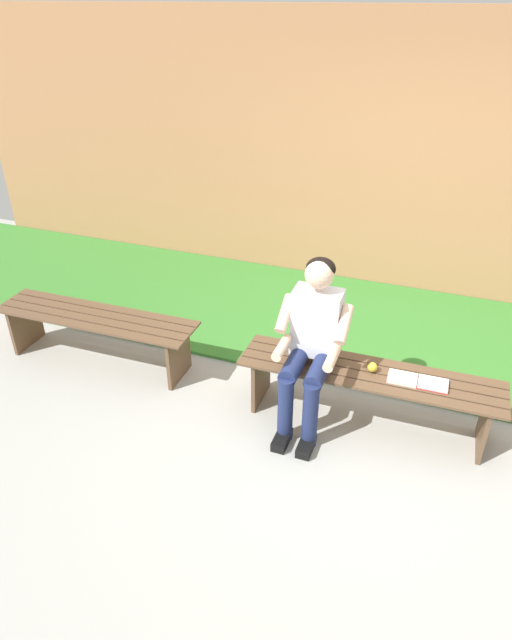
{
  "coord_description": "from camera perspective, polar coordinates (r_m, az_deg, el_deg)",
  "views": [
    {
      "loc": [
        -0.35,
        3.27,
        2.78
      ],
      "look_at": [
        0.81,
        0.15,
        0.8
      ],
      "focal_mm": 31.0,
      "sensor_mm": 36.0,
      "label": 1
    }
  ],
  "objects": [
    {
      "name": "person_seated",
      "position": [
        3.87,
        5.75,
        -2.11
      ],
      "size": [
        0.5,
        0.69,
        1.26
      ],
      "color": "silver",
      "rests_on": "ground"
    },
    {
      "name": "brick_wall",
      "position": [
        5.94,
        12.01,
        16.15
      ],
      "size": [
        9.5,
        0.24,
        2.7
      ],
      "primitive_type": "cube",
      "color": "#B27A51",
      "rests_on": "ground"
    },
    {
      "name": "grass_strip",
      "position": [
        5.58,
        1.98,
        0.96
      ],
      "size": [
        9.0,
        1.95,
        0.03
      ],
      "primitive_type": "cube",
      "color": "#387A2D",
      "rests_on": "ground"
    },
    {
      "name": "book_open",
      "position": [
        4.01,
        16.34,
        -6.1
      ],
      "size": [
        0.41,
        0.16,
        0.02
      ],
      "rotation": [
        0.0,
        0.0,
        0.02
      ],
      "color": "white",
      "rests_on": "bench_near"
    },
    {
      "name": "bench_near",
      "position": [
        4.09,
        11.48,
        -6.48
      ],
      "size": [
        1.88,
        0.45,
        0.45
      ],
      "rotation": [
        0.0,
        0.0,
        0.02
      ],
      "color": "brown",
      "rests_on": "ground"
    },
    {
      "name": "bench_far",
      "position": [
        4.87,
        -16.14,
        -0.64
      ],
      "size": [
        1.77,
        0.45,
        0.45
      ],
      "rotation": [
        0.0,
        0.0,
        0.02
      ],
      "color": "brown",
      "rests_on": "ground"
    },
    {
      "name": "ground_plane",
      "position": [
        3.91,
        -9.48,
        -15.64
      ],
      "size": [
        10.0,
        7.0,
        0.04
      ],
      "primitive_type": "cube",
      "color": "#9E9E99"
    },
    {
      "name": "apple",
      "position": [
        4.02,
        11.92,
        -4.79
      ],
      "size": [
        0.07,
        0.07,
        0.07
      ],
      "primitive_type": "sphere",
      "color": "gold",
      "rests_on": "bench_near"
    }
  ]
}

